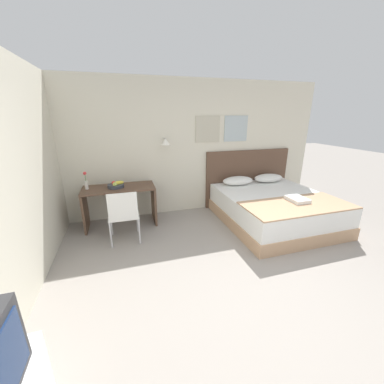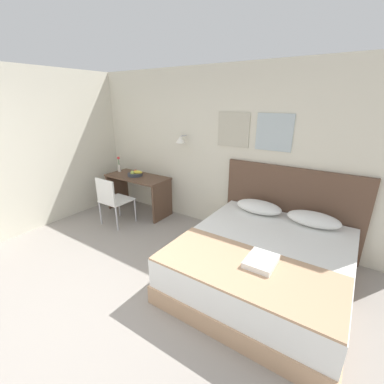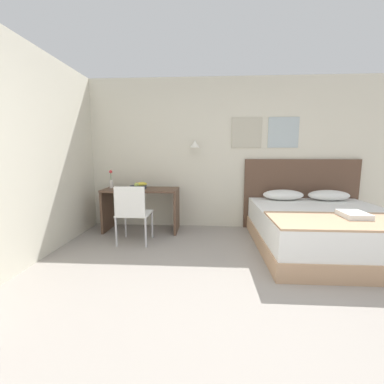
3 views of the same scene
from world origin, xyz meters
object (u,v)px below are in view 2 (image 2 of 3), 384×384
(flower_vase, at_px, (119,166))
(pillow_left, at_px, (259,207))
(pillow_right, at_px, (313,219))
(throw_blanket, at_px, (245,268))
(fruit_bowl, at_px, (135,174))
(bed, at_px, (263,263))
(headboard, at_px, (289,208))
(desk_chair, at_px, (112,198))
(desk, at_px, (138,187))
(folded_towel_near_foot, at_px, (261,261))

(flower_vase, bearing_deg, pillow_left, 0.60)
(pillow_right, relative_size, throw_blanket, 0.37)
(fruit_bowl, bearing_deg, bed, -14.36)
(pillow_right, bearing_deg, headboard, 145.08)
(desk_chair, bearing_deg, headboard, 20.20)
(pillow_left, bearing_deg, fruit_bowl, -178.41)
(bed, height_order, headboard, headboard)
(fruit_bowl, distance_m, flower_vase, 0.50)
(bed, xyz_separation_m, flower_vase, (-3.32, 0.76, 0.59))
(headboard, xyz_separation_m, desk, (-2.79, -0.32, -0.10))
(pillow_left, height_order, throw_blanket, pillow_left)
(headboard, relative_size, flower_vase, 6.33)
(headboard, distance_m, pillow_right, 0.46)
(throw_blanket, distance_m, folded_towel_near_foot, 0.18)
(flower_vase, bearing_deg, headboard, 5.02)
(desk, bearing_deg, pillow_right, 1.12)
(headboard, bearing_deg, folded_towel_near_foot, -85.98)
(bed, relative_size, flower_vase, 6.54)
(bed, relative_size, folded_towel_near_foot, 5.83)
(headboard, distance_m, desk_chair, 2.93)
(headboard, bearing_deg, fruit_bowl, -173.36)
(pillow_left, bearing_deg, bed, -64.76)
(bed, bearing_deg, desk_chair, 179.07)
(desk, relative_size, fruit_bowl, 4.20)
(pillow_left, xyz_separation_m, fruit_bowl, (-2.46, -0.07, 0.14))
(bed, relative_size, pillow_left, 3.07)
(pillow_left, height_order, desk, desk)
(desk, bearing_deg, fruit_bowl, -171.03)
(folded_towel_near_foot, height_order, desk_chair, desk_chair)
(headboard, relative_size, pillow_left, 2.97)
(folded_towel_near_foot, distance_m, desk_chair, 2.90)
(pillow_left, xyz_separation_m, desk_chair, (-2.37, -0.75, -0.13))
(fruit_bowl, bearing_deg, pillow_right, 1.22)
(throw_blanket, bearing_deg, flower_vase, 157.76)
(folded_towel_near_foot, height_order, flower_vase, flower_vase)
(desk_chair, relative_size, fruit_bowl, 2.93)
(pillow_right, height_order, throw_blanket, pillow_right)
(headboard, distance_m, pillow_left, 0.46)
(desk, height_order, desk_chair, desk_chair)
(pillow_right, distance_m, fruit_bowl, 3.21)
(throw_blanket, bearing_deg, pillow_right, 74.92)
(bed, height_order, desk, desk)
(pillow_right, height_order, fruit_bowl, fruit_bowl)
(pillow_left, xyz_separation_m, flower_vase, (-2.95, -0.03, 0.22))
(desk_chair, xyz_separation_m, flower_vase, (-0.58, 0.72, 0.35))
(pillow_left, bearing_deg, headboard, 34.92)
(bed, distance_m, pillow_right, 0.95)
(desk_chair, bearing_deg, pillow_left, 17.52)
(bed, bearing_deg, pillow_right, 64.76)
(throw_blanket, relative_size, desk, 1.43)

